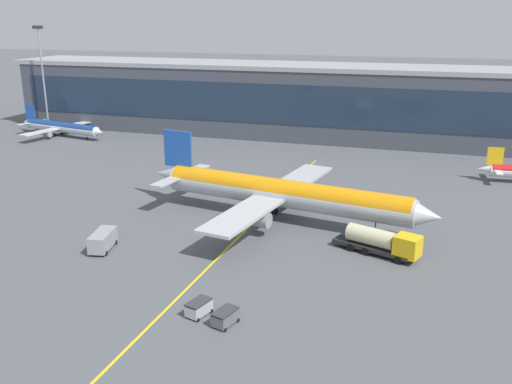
{
  "coord_description": "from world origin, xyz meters",
  "views": [
    {
      "loc": [
        25.79,
        -66.15,
        27.86
      ],
      "look_at": [
        3.55,
        4.53,
        4.5
      ],
      "focal_mm": 39.34,
      "sensor_mm": 36.0,
      "label": 1
    }
  ],
  "objects_px": {
    "baggage_cart_0": "(199,308)",
    "baggage_cart_1": "(225,317)",
    "commuter_jet_far": "(61,127)",
    "main_airliner": "(282,193)",
    "crew_van": "(102,240)",
    "fuel_tanker": "(382,242)"
  },
  "relations": [
    {
      "from": "baggage_cart_0",
      "to": "commuter_jet_far",
      "type": "xyz_separation_m",
      "value": [
        -64.98,
        68.6,
        1.46
      ]
    },
    {
      "from": "baggage_cart_1",
      "to": "baggage_cart_0",
      "type": "bearing_deg",
      "value": 163.64
    },
    {
      "from": "main_airliner",
      "to": "baggage_cart_0",
      "type": "relative_size",
      "value": 14.61
    },
    {
      "from": "main_airliner",
      "to": "baggage_cart_1",
      "type": "relative_size",
      "value": 14.61
    },
    {
      "from": "main_airliner",
      "to": "fuel_tanker",
      "type": "distance_m",
      "value": 17.0
    },
    {
      "from": "fuel_tanker",
      "to": "baggage_cart_1",
      "type": "height_order",
      "value": "fuel_tanker"
    },
    {
      "from": "crew_van",
      "to": "baggage_cart_1",
      "type": "relative_size",
      "value": 1.79
    },
    {
      "from": "main_airliner",
      "to": "baggage_cart_1",
      "type": "distance_m",
      "value": 29.31
    },
    {
      "from": "crew_van",
      "to": "commuter_jet_far",
      "type": "bearing_deg",
      "value": 129.47
    },
    {
      "from": "fuel_tanker",
      "to": "crew_van",
      "type": "xyz_separation_m",
      "value": [
        -33.2,
        -8.76,
        -0.43
      ]
    },
    {
      "from": "baggage_cart_0",
      "to": "commuter_jet_far",
      "type": "bearing_deg",
      "value": 133.45
    },
    {
      "from": "commuter_jet_far",
      "to": "baggage_cart_0",
      "type": "bearing_deg",
      "value": -46.55
    },
    {
      "from": "crew_van",
      "to": "baggage_cart_1",
      "type": "bearing_deg",
      "value": -30.13
    },
    {
      "from": "fuel_tanker",
      "to": "crew_van",
      "type": "relative_size",
      "value": 2.07
    },
    {
      "from": "baggage_cart_0",
      "to": "baggage_cart_1",
      "type": "height_order",
      "value": "same"
    },
    {
      "from": "baggage_cart_0",
      "to": "commuter_jet_far",
      "type": "relative_size",
      "value": 0.11
    },
    {
      "from": "crew_van",
      "to": "commuter_jet_far",
      "type": "xyz_separation_m",
      "value": [
        -47.34,
        57.48,
        0.92
      ]
    },
    {
      "from": "main_airliner",
      "to": "fuel_tanker",
      "type": "bearing_deg",
      "value": -29.37
    },
    {
      "from": "main_airliner",
      "to": "commuter_jet_far",
      "type": "height_order",
      "value": "main_airliner"
    },
    {
      "from": "main_airliner",
      "to": "crew_van",
      "type": "height_order",
      "value": "main_airliner"
    },
    {
      "from": "main_airliner",
      "to": "baggage_cart_1",
      "type": "height_order",
      "value": "main_airliner"
    },
    {
      "from": "fuel_tanker",
      "to": "baggage_cart_1",
      "type": "relative_size",
      "value": 3.7
    }
  ]
}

